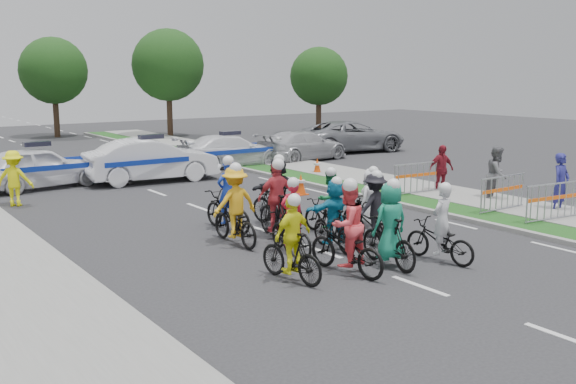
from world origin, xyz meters
TOP-DOWN VIEW (x-y plane):
  - ground at (0.00, 0.00)m, footprint 90.00×90.00m
  - curb_right at (5.10, 5.00)m, footprint 0.20×60.00m
  - grass_strip at (5.80, 5.00)m, footprint 1.20×60.00m
  - sidewalk_right at (7.60, 5.00)m, footprint 2.40×60.00m
  - rider_0 at (1.57, 0.91)m, footprint 0.79×1.77m
  - rider_1 at (0.41, 1.27)m, footprint 0.84×1.84m
  - rider_2 at (-0.62, 1.42)m, footprint 0.92×2.00m
  - rider_3 at (-1.80, 1.66)m, footprint 0.92×1.71m
  - rider_4 at (1.38, 2.78)m, footprint 1.02×1.78m
  - rider_5 at (0.30, 2.93)m, footprint 1.40×1.67m
  - rider_6 at (-0.67, 3.27)m, footprint 0.75×1.76m
  - rider_7 at (1.94, 3.49)m, footprint 0.82×1.73m
  - rider_8 at (1.15, 4.17)m, footprint 0.77×1.73m
  - rider_9 at (-0.18, 4.54)m, footprint 1.06×1.96m
  - rider_10 at (-1.28, 4.69)m, footprint 1.10×1.94m
  - rider_11 at (0.61, 5.64)m, footprint 1.60×1.90m
  - rider_12 at (-0.72, 5.99)m, footprint 0.80×1.96m
  - police_car_0 at (-3.00, 15.26)m, footprint 4.62×2.47m
  - police_car_1 at (0.84, 14.27)m, footprint 5.04×2.23m
  - police_car_2 at (5.27, 16.01)m, footprint 4.87×2.17m
  - civilian_sedan at (9.02, 15.81)m, footprint 4.97×2.54m
  - civilian_suv at (13.19, 17.14)m, footprint 6.12×3.57m
  - spectator_0 at (8.20, 2.23)m, footprint 0.65×0.44m
  - spectator_1 at (8.13, 4.37)m, footprint 1.04×0.94m
  - spectator_2 at (7.73, 6.30)m, footprint 1.03×0.60m
  - marshal_hiviz at (-4.42, 12.46)m, footprint 1.27×1.11m
  - barrier_0 at (6.70, 1.54)m, footprint 2.05×0.75m
  - barrier_1 at (6.70, 3.10)m, footprint 2.00×0.52m
  - barrier_2 at (6.70, 6.40)m, footprint 2.03×0.66m
  - cone_0 at (3.80, 8.90)m, footprint 0.40×0.40m
  - cone_1 at (6.84, 11.90)m, footprint 0.40×0.40m
  - tree_1 at (9.00, 30.00)m, footprint 4.55×4.55m
  - tree_2 at (18.00, 26.00)m, footprint 3.85×3.85m
  - tree_4 at (3.00, 34.00)m, footprint 4.20×4.20m

SIDE VIEW (x-z plane):
  - ground at x=0.00m, z-range 0.00..0.00m
  - grass_strip at x=5.80m, z-range 0.00..0.11m
  - curb_right at x=5.10m, z-range 0.00..0.12m
  - sidewalk_right at x=7.60m, z-range 0.00..0.13m
  - cone_0 at x=3.80m, z-range -0.01..0.69m
  - cone_1 at x=6.84m, z-range -0.01..0.69m
  - barrier_0 at x=6.70m, z-range 0.00..1.12m
  - barrier_1 at x=6.70m, z-range 0.00..1.12m
  - barrier_2 at x=6.70m, z-range 0.00..1.12m
  - rider_0 at x=1.57m, z-range -0.29..1.45m
  - rider_6 at x=-0.67m, z-range -0.29..1.46m
  - rider_8 at x=1.15m, z-range -0.21..1.50m
  - rider_12 at x=-0.72m, z-range -0.33..1.62m
  - rider_3 at x=-1.80m, z-range -0.20..1.55m
  - rider_7 at x=1.94m, z-range -0.19..1.56m
  - civilian_sedan at x=9.02m, z-range 0.00..1.38m
  - police_car_2 at x=5.27m, z-range 0.00..1.39m
  - rider_4 at x=1.38m, z-range -0.20..1.59m
  - rider_2 at x=-0.62m, z-range -0.26..1.71m
  - rider_5 at x=0.30m, z-range -0.13..1.59m
  - rider_1 at x=0.41m, z-range -0.21..1.67m
  - police_car_0 at x=-3.00m, z-range 0.00..1.49m
  - rider_10 at x=-1.28m, z-range -0.22..1.74m
  - rider_9 at x=-0.18m, z-range -0.23..1.76m
  - civilian_suv at x=13.19m, z-range 0.00..1.60m
  - police_car_1 at x=0.84m, z-range 0.00..1.61m
  - rider_11 at x=0.61m, z-range -0.16..1.77m
  - spectator_2 at x=7.73m, z-range 0.00..1.65m
  - marshal_hiviz at x=-4.42m, z-range 0.00..1.70m
  - spectator_0 at x=8.20m, z-range 0.00..1.75m
  - spectator_1 at x=8.13m, z-range 0.00..1.75m
  - tree_2 at x=18.00m, z-range 0.95..6.72m
  - tree_4 at x=3.00m, z-range 1.04..7.34m
  - tree_1 at x=9.00m, z-range 1.12..7.95m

